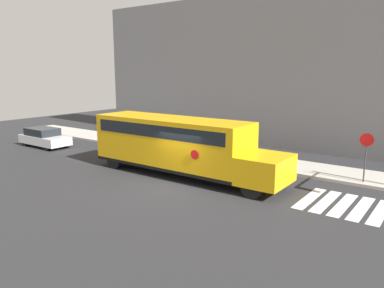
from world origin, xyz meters
TOP-DOWN VIEW (x-y plane):
  - ground_plane at (0.00, 0.00)m, footprint 60.00×60.00m
  - sidewalk_strip at (0.00, 6.50)m, footprint 44.00×3.00m
  - building_backdrop at (0.00, 13.00)m, footprint 32.00×4.00m
  - crosswalk_stripes at (7.64, 2.00)m, footprint 4.00×3.20m
  - school_bus at (-1.09, 1.56)m, footprint 10.96×2.57m
  - parked_car at (-13.63, 1.73)m, footprint 4.10×1.74m
  - stop_sign at (7.33, 5.43)m, footprint 0.64×0.10m

SIDE VIEW (x-z plane):
  - ground_plane at x=0.00m, z-range 0.00..0.00m
  - crosswalk_stripes at x=7.64m, z-range 0.00..0.01m
  - sidewalk_strip at x=0.00m, z-range 0.00..0.15m
  - parked_car at x=-13.63m, z-range 0.00..1.35m
  - stop_sign at x=7.33m, z-range 0.38..2.95m
  - school_bus at x=-1.09m, z-range 0.22..3.24m
  - building_backdrop at x=0.00m, z-range 0.00..10.88m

